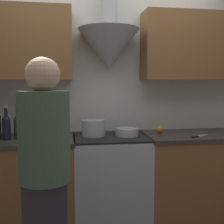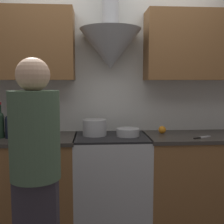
# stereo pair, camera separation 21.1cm
# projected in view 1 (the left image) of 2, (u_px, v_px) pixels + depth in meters

# --- Properties ---
(wall_back) EXTENTS (8.40, 0.62, 2.60)m
(wall_back) POSITION_uv_depth(u_px,v_px,m) (108.00, 78.00, 2.98)
(wall_back) COLOR silver
(wall_back) RESTS_ON ground_plane
(counter_left) EXTENTS (1.15, 0.62, 0.90)m
(counter_left) POSITION_uv_depth(u_px,v_px,m) (15.00, 185.00, 2.69)
(counter_left) COLOR brown
(counter_left) RESTS_ON ground_plane
(counter_right) EXTENTS (1.25, 0.62, 0.90)m
(counter_right) POSITION_uv_depth(u_px,v_px,m) (201.00, 175.00, 2.97)
(counter_right) COLOR brown
(counter_right) RESTS_ON ground_plane
(stove_range) EXTENTS (0.73, 0.60, 0.90)m
(stove_range) POSITION_uv_depth(u_px,v_px,m) (110.00, 179.00, 2.83)
(stove_range) COLOR #B7BABC
(stove_range) RESTS_ON ground_plane
(wine_bottle_5) EXTENTS (0.08, 0.08, 0.32)m
(wine_bottle_5) POSITION_uv_depth(u_px,v_px,m) (6.00, 126.00, 2.59)
(wine_bottle_5) COLOR black
(wine_bottle_5) RESTS_ON counter_left
(wine_bottle_6) EXTENTS (0.08, 0.08, 0.33)m
(wine_bottle_6) POSITION_uv_depth(u_px,v_px,m) (18.00, 126.00, 2.62)
(wine_bottle_6) COLOR black
(wine_bottle_6) RESTS_ON counter_left
(wine_bottle_7) EXTENTS (0.08, 0.08, 0.34)m
(wine_bottle_7) POSITION_uv_depth(u_px,v_px,m) (29.00, 124.00, 2.63)
(wine_bottle_7) COLOR black
(wine_bottle_7) RESTS_ON counter_left
(stock_pot) EXTENTS (0.24, 0.24, 0.16)m
(stock_pot) POSITION_uv_depth(u_px,v_px,m) (94.00, 128.00, 2.79)
(stock_pot) COLOR #B7BABC
(stock_pot) RESTS_ON stove_range
(mixing_bowl) EXTENTS (0.23, 0.23, 0.08)m
(mixing_bowl) POSITION_uv_depth(u_px,v_px,m) (127.00, 132.00, 2.79)
(mixing_bowl) COLOR #B7BABC
(mixing_bowl) RESTS_ON stove_range
(orange_fruit) EXTENTS (0.08, 0.08, 0.08)m
(orange_fruit) POSITION_uv_depth(u_px,v_px,m) (160.00, 129.00, 2.96)
(orange_fruit) COLOR orange
(orange_fruit) RESTS_ON counter_right
(chefs_knife) EXTENTS (0.21, 0.13, 0.01)m
(chefs_knife) POSITION_uv_depth(u_px,v_px,m) (199.00, 136.00, 2.76)
(chefs_knife) COLOR silver
(chefs_knife) RESTS_ON counter_right
(person_foreground_left) EXTENTS (0.32, 0.32, 1.58)m
(person_foreground_left) POSITION_uv_depth(u_px,v_px,m) (45.00, 169.00, 1.79)
(person_foreground_left) COLOR #38333D
(person_foreground_left) RESTS_ON ground_plane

